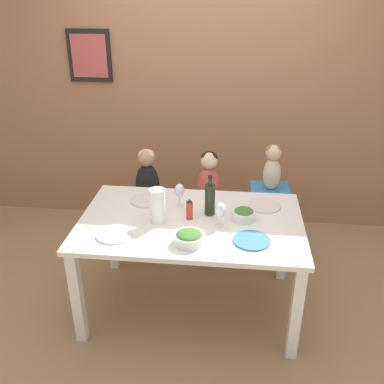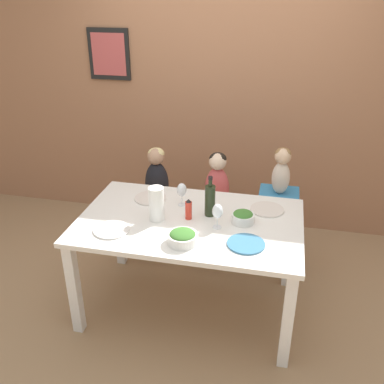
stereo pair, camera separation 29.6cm
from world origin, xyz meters
TOP-DOWN VIEW (x-y plane):
  - ground_plane at (0.00, 0.00)m, footprint 14.00×14.00m
  - wall_back at (-0.00, 1.42)m, footprint 10.00×0.09m
  - dining_table at (0.00, 0.00)m, footprint 1.55×0.97m
  - chair_far_left at (-0.46, 0.71)m, footprint 0.38×0.39m
  - chair_far_center at (0.07, 0.71)m, footprint 0.38×0.39m
  - chair_right_highchair at (0.60, 0.71)m, footprint 0.33×0.33m
  - person_child_left at (-0.46, 0.72)m, footprint 0.21×0.18m
  - person_child_center at (0.07, 0.72)m, footprint 0.21×0.18m
  - person_baby_right at (0.60, 0.72)m, footprint 0.15×0.14m
  - wine_bottle at (0.12, 0.10)m, footprint 0.07×0.07m
  - paper_towel_roll at (-0.22, -0.05)m, footprint 0.11×0.11m
  - wine_glass_near at (0.20, -0.06)m, footprint 0.07×0.07m
  - wine_glass_far at (-0.11, 0.20)m, footprint 0.07×0.07m
  - salad_bowl_large at (0.02, -0.30)m, footprint 0.19×0.19m
  - salad_bowl_small at (0.36, 0.04)m, footprint 0.16×0.16m
  - dinner_plate_front_left at (-0.48, -0.26)m, footprint 0.24×0.24m
  - dinner_plate_back_left at (-0.37, 0.25)m, footprint 0.24×0.24m
  - dinner_plate_back_right at (0.52, 0.26)m, footprint 0.24×0.24m
  - dinner_plate_front_right at (0.42, -0.23)m, footprint 0.24×0.24m
  - condiment_bottle_hot_sauce at (-0.01, 0.01)m, footprint 0.05×0.05m

SIDE VIEW (x-z plane):
  - ground_plane at x=0.00m, z-range 0.00..0.00m
  - chair_far_left at x=-0.46m, z-range 0.16..0.62m
  - chair_far_center at x=0.07m, z-range 0.16..0.62m
  - chair_right_highchair at x=0.60m, z-range 0.19..0.87m
  - dining_table at x=0.00m, z-range 0.28..1.04m
  - person_child_left at x=-0.46m, z-range 0.47..1.00m
  - person_child_center at x=0.07m, z-range 0.47..1.00m
  - dinner_plate_front_left at x=-0.48m, z-range 0.76..0.77m
  - dinner_plate_back_left at x=-0.37m, z-range 0.76..0.77m
  - dinner_plate_back_right at x=0.52m, z-range 0.76..0.77m
  - dinner_plate_front_right at x=0.42m, z-range 0.76..0.77m
  - salad_bowl_large at x=0.02m, z-range 0.76..0.84m
  - salad_bowl_small at x=0.36m, z-range 0.76..0.84m
  - condiment_bottle_hot_sauce at x=-0.01m, z-range 0.75..0.91m
  - wine_glass_near at x=0.20m, z-range 0.79..0.97m
  - wine_glass_far at x=-0.11m, z-range 0.79..0.97m
  - wine_bottle at x=0.12m, z-range 0.73..1.03m
  - paper_towel_roll at x=-0.22m, z-range 0.76..1.00m
  - person_baby_right at x=0.60m, z-range 0.71..1.10m
  - wall_back at x=0.00m, z-range 0.00..2.70m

